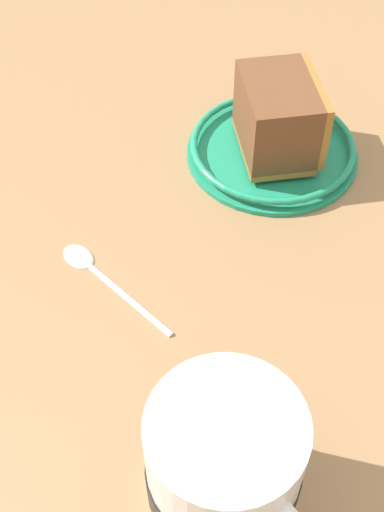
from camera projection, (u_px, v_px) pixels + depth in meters
The scene contains 5 objects.
ground_plane at pixel (300, 278), 55.78cm from camera, with size 133.89×133.89×3.71cm, color #936D47.
small_plate at pixel (272, 149), 61.80cm from camera, with size 15.23×15.23×1.56cm.
cake_slice at pixel (279, 117), 59.12cm from camera, with size 10.13×9.21×6.69cm.
tea_mug at pixel (225, 468), 38.94cm from camera, with size 8.88×10.51×9.55cm.
teaspoon at pixel (94, 268), 53.61cm from camera, with size 6.84×11.13×0.80cm.
Camera 1 is at (35.60, 1.20, 41.98)cm, focal length 48.83 mm.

